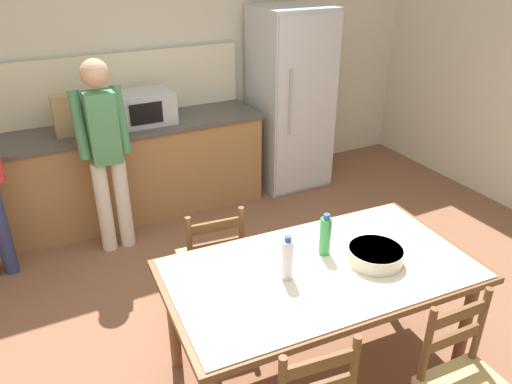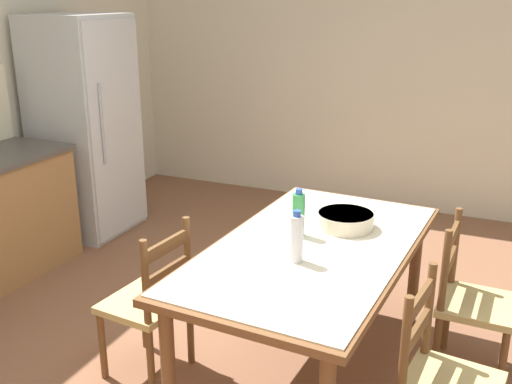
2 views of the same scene
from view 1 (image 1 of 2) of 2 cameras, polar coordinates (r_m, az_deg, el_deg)
ground_plane at (r=3.57m, az=0.49°, el=-16.99°), size 8.32×8.32×0.00m
wall_back at (r=5.19m, az=-13.67°, el=14.70°), size 6.52×0.12×2.90m
kitchen_counter at (r=4.96m, az=-19.41°, el=1.33°), size 3.55×0.66×0.93m
counter_splashback at (r=5.00m, az=-21.33°, el=10.62°), size 3.51×0.03×0.60m
refrigerator at (r=5.45m, az=3.95°, el=10.49°), size 0.74×0.73×1.90m
microwave at (r=4.84m, az=-12.50°, el=9.45°), size 0.50×0.39×0.30m
paper_bag at (r=4.71m, az=-20.78°, el=8.23°), size 0.24×0.16×0.36m
dining_table at (r=2.98m, az=7.40°, el=-9.84°), size 1.86×1.09×0.78m
bottle_near_centre at (r=2.77m, az=3.60°, el=-7.62°), size 0.07×0.07×0.27m
bottle_off_centre at (r=3.00m, az=7.92°, el=-4.95°), size 0.07×0.07×0.27m
serving_bowl at (r=3.02m, az=13.49°, el=-6.94°), size 0.32×0.32×0.09m
chair_side_far_left at (r=3.58m, az=-5.08°, el=-7.95°), size 0.46×0.44×0.91m
person_at_counter at (r=4.30m, az=-16.84°, el=4.78°), size 0.42×0.29×1.68m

